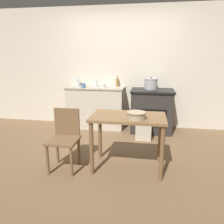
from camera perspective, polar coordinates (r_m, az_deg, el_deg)
ground_plane at (r=3.62m, az=-1.22°, el=-10.73°), size 14.00×14.00×0.00m
wall_back at (r=4.85m, az=2.30°, el=11.34°), size 8.00×0.07×2.55m
counter_cabinet at (r=4.78m, az=-4.26°, el=1.26°), size 1.23×0.52×0.89m
stove at (r=4.59m, az=10.30°, el=0.37°), size 0.86×0.65×0.87m
work_table at (r=2.97m, az=4.21°, el=-3.48°), size 1.00×0.60×0.76m
chair at (r=3.11m, az=-12.25°, el=-6.37°), size 0.41×0.41×0.83m
flour_sack at (r=4.18m, az=8.21°, el=-4.97°), size 0.29×0.20×0.32m
stock_pot at (r=4.55m, az=10.15°, el=7.28°), size 0.28×0.28×0.25m
mixing_bowl_large at (r=2.78m, az=6.37°, el=-0.79°), size 0.25×0.25×0.09m
bottle_far_left at (r=4.73m, az=-4.25°, el=7.46°), size 0.08×0.08×0.18m
bottle_left at (r=4.76m, az=1.42°, el=7.72°), size 0.07×0.07×0.22m
bottle_mid_left at (r=4.91m, az=-9.04°, el=7.84°), size 0.08×0.08×0.24m
cup_center_left at (r=4.47m, az=-2.08°, el=6.83°), size 0.08×0.08×0.10m
cup_center at (r=4.59m, az=-7.48°, el=6.87°), size 0.09×0.09×0.10m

